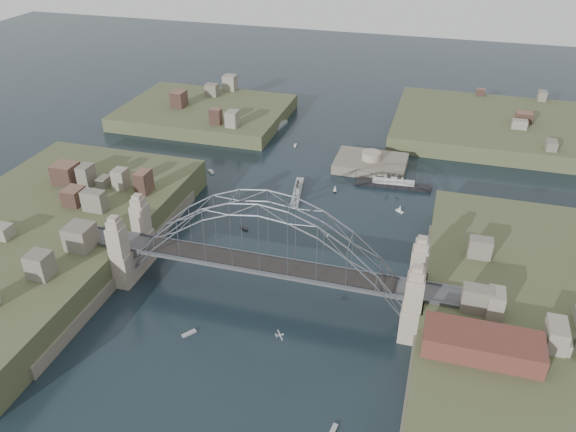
# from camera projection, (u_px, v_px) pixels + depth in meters

# --- Properties ---
(ground) EXTENTS (500.00, 500.00, 0.00)m
(ground) POSITION_uv_depth(u_px,v_px,m) (265.00, 295.00, 124.49)
(ground) COLOR black
(ground) RESTS_ON ground
(bridge) EXTENTS (84.00, 13.80, 24.60)m
(bridge) POSITION_uv_depth(u_px,v_px,m) (264.00, 249.00, 118.19)
(bridge) COLOR #444446
(bridge) RESTS_ON ground
(shore_west) EXTENTS (50.50, 90.00, 12.00)m
(shore_west) POSITION_uv_depth(u_px,v_px,m) (40.00, 247.00, 137.22)
(shore_west) COLOR #43492B
(shore_west) RESTS_ON ground
(shore_east) EXTENTS (50.50, 90.00, 12.00)m
(shore_east) POSITION_uv_depth(u_px,v_px,m) (547.00, 340.00, 109.75)
(shore_east) COLOR #43492B
(shore_east) RESTS_ON ground
(headland_nw) EXTENTS (60.00, 45.00, 9.00)m
(headland_nw) POSITION_uv_depth(u_px,v_px,m) (206.00, 117.00, 215.82)
(headland_nw) COLOR #43492B
(headland_nw) RESTS_ON ground
(headland_ne) EXTENTS (70.00, 55.00, 9.50)m
(headland_ne) POSITION_uv_depth(u_px,v_px,m) (494.00, 132.00, 202.92)
(headland_ne) COLOR #43492B
(headland_ne) RESTS_ON ground
(fort_island) EXTENTS (22.00, 16.00, 9.40)m
(fort_island) POSITION_uv_depth(u_px,v_px,m) (370.00, 169.00, 179.57)
(fort_island) COLOR #605A4B
(fort_island) RESTS_ON ground
(wharf_shed) EXTENTS (20.00, 8.00, 4.00)m
(wharf_shed) POSITION_uv_depth(u_px,v_px,m) (483.00, 344.00, 97.28)
(wharf_shed) COLOR #592D26
(wharf_shed) RESTS_ON shore_east
(naval_cruiser_near) EXTENTS (4.87, 16.83, 5.01)m
(naval_cruiser_near) POSITION_uv_depth(u_px,v_px,m) (297.00, 191.00, 164.22)
(naval_cruiser_near) COLOR #989CA0
(naval_cruiser_near) RESTS_ON ground
(naval_cruiser_far) EXTENTS (4.08, 15.06, 5.03)m
(naval_cruiser_far) POSITION_uv_depth(u_px,v_px,m) (277.00, 127.00, 206.45)
(naval_cruiser_far) COLOR #989CA0
(naval_cruiser_far) RESTS_ON ground
(ocean_liner) EXTENTS (22.20, 4.56, 5.41)m
(ocean_liner) POSITION_uv_depth(u_px,v_px,m) (393.00, 184.00, 167.95)
(ocean_liner) COLOR black
(ocean_liner) RESTS_ON ground
(aeroplane) EXTENTS (1.82, 2.54, 0.42)m
(aeroplane) POSITION_uv_depth(u_px,v_px,m) (279.00, 335.00, 103.08)
(aeroplane) COLOR #B2B6BA
(small_boat_a) EXTENTS (2.49, 1.94, 0.45)m
(small_boat_a) POSITION_uv_depth(u_px,v_px,m) (244.00, 229.00, 147.86)
(small_boat_a) COLOR #BABAB5
(small_boat_a) RESTS_ON ground
(small_boat_b) EXTENTS (0.69, 1.60, 0.45)m
(small_boat_b) POSITION_uv_depth(u_px,v_px,m) (328.00, 236.00, 145.09)
(small_boat_b) COLOR #BABAB5
(small_boat_b) RESTS_ON ground
(small_boat_c) EXTENTS (2.53, 2.95, 0.45)m
(small_boat_c) POSITION_uv_depth(u_px,v_px,m) (189.00, 334.00, 113.86)
(small_boat_c) COLOR #BABAB5
(small_boat_c) RESTS_ON ground
(small_boat_d) EXTENTS (2.48, 2.07, 2.38)m
(small_boat_d) POSITION_uv_depth(u_px,v_px,m) (400.00, 209.00, 155.24)
(small_boat_d) COLOR #BABAB5
(small_boat_d) RESTS_ON ground
(small_boat_e) EXTENTS (3.04, 2.99, 1.43)m
(small_boat_e) POSITION_uv_depth(u_px,v_px,m) (211.00, 172.00, 176.41)
(small_boat_e) COLOR #BABAB5
(small_boat_e) RESTS_ON ground
(small_boat_f) EXTENTS (1.32, 1.57, 2.38)m
(small_boat_f) POSITION_uv_depth(u_px,v_px,m) (335.00, 189.00, 165.11)
(small_boat_f) COLOR #BABAB5
(small_boat_f) RESTS_ON ground
(small_boat_g) EXTENTS (1.21, 2.67, 0.45)m
(small_boat_g) POSITION_uv_depth(u_px,v_px,m) (333.00, 430.00, 93.92)
(small_boat_g) COLOR #BABAB5
(small_boat_g) RESTS_ON ground
(small_boat_h) EXTENTS (0.76, 2.19, 1.43)m
(small_boat_h) POSITION_uv_depth(u_px,v_px,m) (296.00, 145.00, 193.98)
(small_boat_h) COLOR #BABAB5
(small_boat_h) RESTS_ON ground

